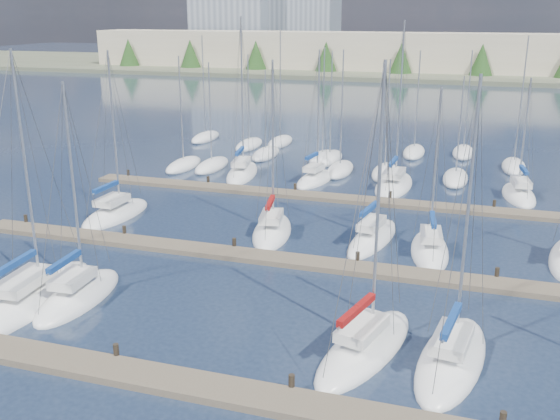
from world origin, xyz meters
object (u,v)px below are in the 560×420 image
(sailboat_o, at_px, (315,179))
(sailboat_j, at_px, (272,231))
(sailboat_e, at_px, (452,359))
(sailboat_b, at_px, (32,297))
(sailboat_d, at_px, (365,348))
(sailboat_h, at_px, (116,214))
(sailboat_q, at_px, (519,195))
(sailboat_c, at_px, (78,296))
(sailboat_k, at_px, (373,238))
(sailboat_n, at_px, (242,173))
(sailboat_p, at_px, (394,185))
(sailboat_l, at_px, (430,250))

(sailboat_o, relative_size, sailboat_j, 0.99)
(sailboat_e, bearing_deg, sailboat_b, -170.82)
(sailboat_o, height_order, sailboat_d, sailboat_d)
(sailboat_o, bearing_deg, sailboat_h, -121.18)
(sailboat_q, bearing_deg, sailboat_c, -137.21)
(sailboat_e, distance_m, sailboat_q, 28.43)
(sailboat_o, bearing_deg, sailboat_j, -79.00)
(sailboat_h, bearing_deg, sailboat_e, -26.84)
(sailboat_k, xyz_separation_m, sailboat_n, (-14.68, 13.98, 0.01))
(sailboat_c, xyz_separation_m, sailboat_q, (23.34, 27.63, -0.01))
(sailboat_o, height_order, sailboat_e, sailboat_e)
(sailboat_c, bearing_deg, sailboat_h, 110.63)
(sailboat_n, xyz_separation_m, sailboat_e, (20.52, -28.14, -0.02))
(sailboat_k, distance_m, sailboat_e, 15.31)
(sailboat_c, xyz_separation_m, sailboat_o, (5.96, 27.36, 0.01))
(sailboat_p, distance_m, sailboat_e, 28.90)
(sailboat_p, height_order, sailboat_e, sailboat_p)
(sailboat_h, bearing_deg, sailboat_o, 52.07)
(sailboat_n, height_order, sailboat_j, sailboat_n)
(sailboat_k, xyz_separation_m, sailboat_b, (-15.76, -14.53, -0.02))
(sailboat_d, xyz_separation_m, sailboat_j, (-8.93, 13.69, -0.00))
(sailboat_o, distance_m, sailboat_p, 7.08)
(sailboat_n, bearing_deg, sailboat_p, -10.12)
(sailboat_h, height_order, sailboat_k, sailboat_h)
(sailboat_p, bearing_deg, sailboat_d, -82.92)
(sailboat_c, height_order, sailboat_b, sailboat_b)
(sailboat_d, xyz_separation_m, sailboat_k, (-2.06, 14.37, 0.01))
(sailboat_b, xyz_separation_m, sailboat_e, (21.59, 0.38, 0.01))
(sailboat_d, bearing_deg, sailboat_e, 18.22)
(sailboat_e, bearing_deg, sailboat_k, 120.58)
(sailboat_b, distance_m, sailboat_e, 21.59)
(sailboat_c, distance_m, sailboat_p, 30.60)
(sailboat_c, relative_size, sailboat_j, 0.98)
(sailboat_q, bearing_deg, sailboat_l, -118.72)
(sailboat_h, bearing_deg, sailboat_l, 0.24)
(sailboat_d, xyz_separation_m, sailboat_n, (-16.74, 28.35, 0.01))
(sailboat_n, relative_size, sailboat_e, 1.15)
(sailboat_p, xyz_separation_m, sailboat_e, (6.30, -28.20, -0.00))
(sailboat_c, relative_size, sailboat_b, 0.89)
(sailboat_h, height_order, sailboat_n, sailboat_n)
(sailboat_d, height_order, sailboat_k, sailboat_d)
(sailboat_d, xyz_separation_m, sailboat_q, (7.78, 28.36, -0.01))
(sailboat_h, distance_m, sailboat_k, 19.32)
(sailboat_o, distance_m, sailboat_h, 18.48)
(sailboat_o, bearing_deg, sailboat_l, -44.09)
(sailboat_j, relative_size, sailboat_q, 1.19)
(sailboat_o, height_order, sailboat_p, sailboat_p)
(sailboat_o, relative_size, sailboat_h, 0.96)
(sailboat_l, height_order, sailboat_j, sailboat_j)
(sailboat_o, xyz_separation_m, sailboat_q, (17.38, 0.28, -0.02))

